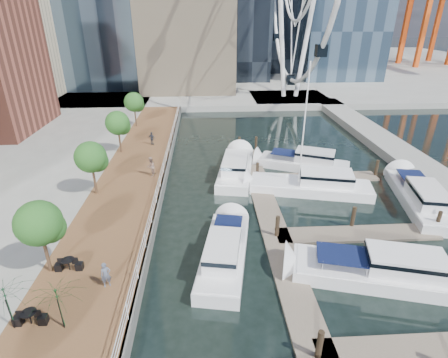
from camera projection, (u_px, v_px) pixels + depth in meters
name	position (u px, v px, depth m)	size (l,w,h in m)	color
ground	(249.00, 328.00, 18.17)	(520.00, 520.00, 0.00)	black
boardwalk	(128.00, 192.00, 31.05)	(6.00, 60.00, 1.00)	brown
seawall	(162.00, 191.00, 31.20)	(0.25, 60.00, 1.00)	#595954
land_far	(210.00, 65.00, 110.15)	(200.00, 114.00, 1.00)	gray
breakwater	(413.00, 163.00, 37.07)	(4.00, 60.00, 1.00)	gray
pier	(289.00, 99.00, 65.68)	(14.00, 12.00, 1.00)	gray
railing	(160.00, 181.00, 30.76)	(0.10, 60.00, 1.05)	white
floating_docks	(335.00, 216.00, 27.39)	(16.00, 34.00, 2.60)	#6D6051
street_trees	(91.00, 157.00, 28.41)	(2.60, 42.60, 4.60)	#3F2B1C
cafe_tables	(19.00, 353.00, 15.24)	(2.50, 13.70, 0.74)	black
yacht_foreground	(378.00, 280.00, 21.48)	(3.07, 11.45, 2.15)	white
pedestrian_near	(106.00, 275.00, 19.27)	(0.56, 0.37, 1.53)	#4B5264
pedestrian_mid	(151.00, 167.00, 32.68)	(0.90, 0.70, 1.85)	#896C5F
pedestrian_far	(152.00, 138.00, 40.70)	(0.89, 0.37, 1.51)	#2F313A
moored_yachts	(314.00, 200.00, 30.78)	(22.04, 34.43, 11.50)	white
cafe_seating	(8.00, 352.00, 14.28)	(5.35, 10.16, 2.53)	#103D20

